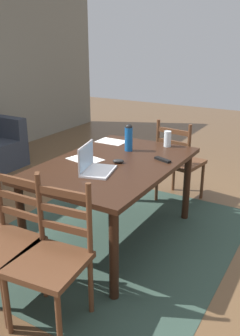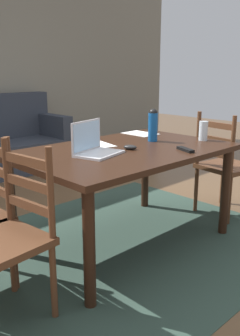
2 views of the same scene
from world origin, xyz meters
name	(u,v)px [view 2 (image 2 of 2)]	position (x,y,z in m)	size (l,w,h in m)	color
ground_plane	(125,242)	(0.00, 0.00, 0.00)	(14.00, 14.00, 0.00)	brown
area_rug	(125,242)	(0.00, 0.00, 0.00)	(2.43, 2.11, 0.01)	#2D4238
dining_table	(125,160)	(0.00, 0.00, 0.67)	(1.58, 1.03, 0.75)	black
chair_left_near	(5,238)	(-1.08, -0.20, 0.46)	(0.48, 0.48, 0.95)	#56331E
chair_right_near	(224,166)	(1.08, -0.20, 0.46)	(0.50, 0.50, 0.95)	#56331E
laptop	(94,146)	(-0.29, 0.02, 0.81)	(0.37, 0.30, 0.23)	silver
water_bottle	(153,124)	(0.36, 0.05, 0.89)	(0.08, 0.08, 0.26)	#145199
drinking_glass	(203,131)	(0.68, -0.21, 0.83)	(0.07, 0.07, 0.16)	silver
computer_mouse	(130,147)	(0.00, -0.05, 0.77)	(0.06, 0.10, 0.03)	black
tv_remote	(185,149)	(0.25, -0.36, 0.76)	(0.04, 0.17, 0.02)	black
paper_stack_left	(140,134)	(0.55, 0.36, 0.75)	(0.21, 0.30, 0.00)	white
paper_stack_right	(96,145)	(-0.07, 0.25, 0.75)	(0.21, 0.30, 0.00)	white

